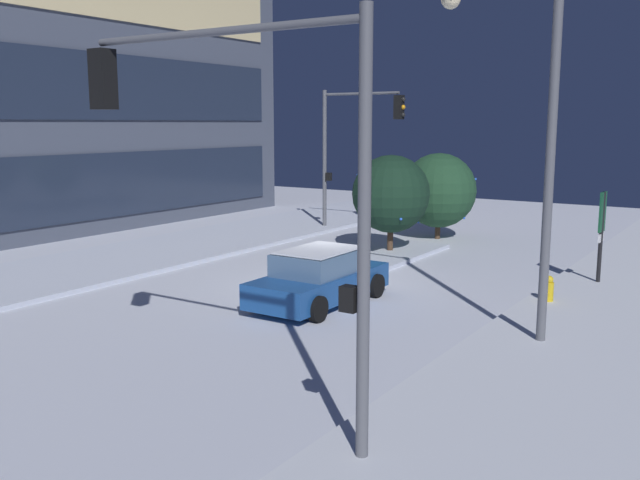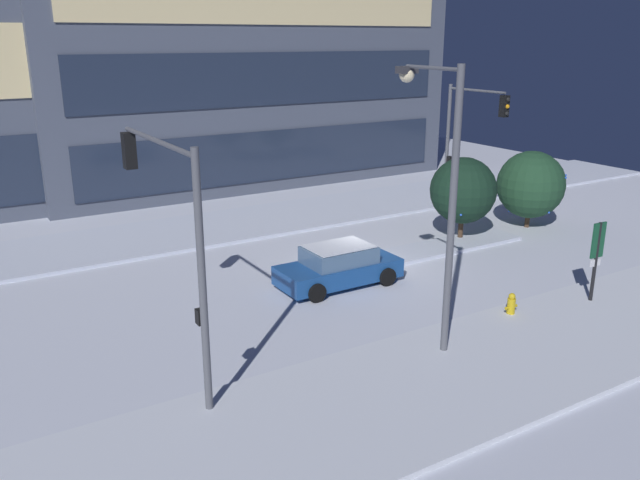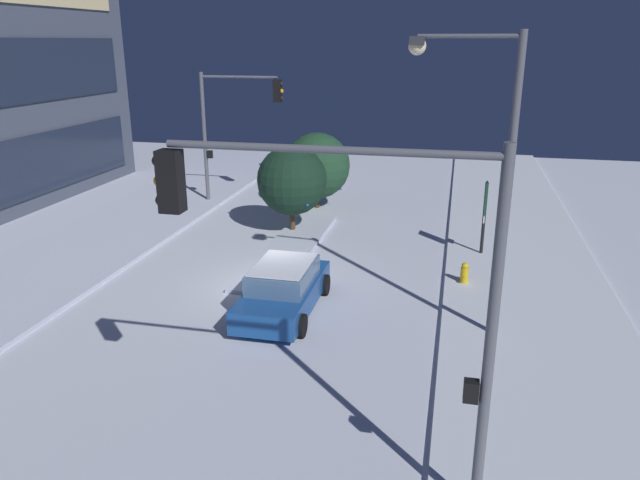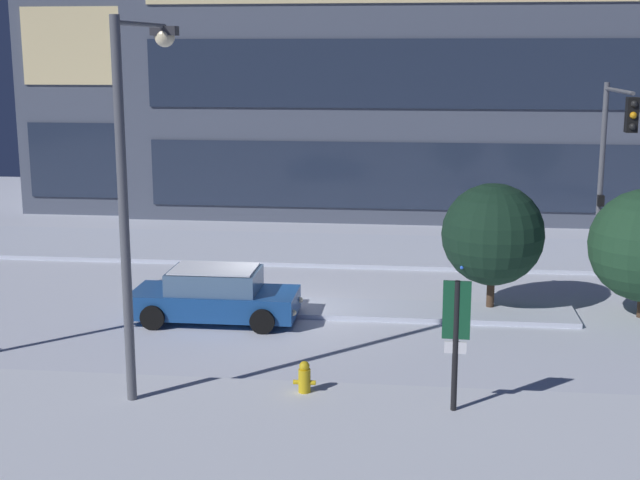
{
  "view_description": "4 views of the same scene",
  "coord_description": "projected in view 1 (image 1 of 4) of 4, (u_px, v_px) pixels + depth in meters",
  "views": [
    {
      "loc": [
        -16.88,
        -10.85,
        4.8
      ],
      "look_at": [
        -0.82,
        -0.36,
        1.57
      ],
      "focal_mm": 39.06,
      "sensor_mm": 36.0,
      "label": 1
    },
    {
      "loc": [
        -13.6,
        -19.14,
        8.5
      ],
      "look_at": [
        -1.94,
        -0.03,
        1.51
      ],
      "focal_mm": 36.44,
      "sensor_mm": 36.0,
      "label": 2
    },
    {
      "loc": [
        -17.42,
        -5.59,
        7.64
      ],
      "look_at": [
        -1.28,
        -1.91,
        2.16
      ],
      "focal_mm": 33.92,
      "sensor_mm": 36.0,
      "label": 3
    },
    {
      "loc": [
        3.76,
        -23.62,
        7.17
      ],
      "look_at": [
        1.08,
        -0.01,
        2.14
      ],
      "focal_mm": 49.66,
      "sensor_mm": 36.0,
      "label": 4
    }
  ],
  "objects": [
    {
      "name": "decorated_tree_left_of_median",
      "position": [
        439.0,
        190.0,
        28.88
      ],
      "size": [
        3.1,
        3.1,
        3.59
      ],
      "color": "#473323",
      "rests_on": "ground"
    },
    {
      "name": "parking_info_sign",
      "position": [
        602.0,
        227.0,
        20.41
      ],
      "size": [
        0.55,
        0.12,
        2.82
      ],
      "rotation": [
        0.0,
        0.0,
        1.52
      ],
      "color": "black",
      "rests_on": "ground"
    },
    {
      "name": "ground",
      "position": [
        325.0,
        287.0,
        20.58
      ],
      "size": [
        52.0,
        52.0,
        0.0
      ],
      "primitive_type": "plane",
      "color": "silver"
    },
    {
      "name": "curb_strip_far",
      "position": [
        136.0,
        257.0,
        24.94
      ],
      "size": [
        52.0,
        5.2,
        0.14
      ],
      "primitive_type": "cube",
      "color": "silver",
      "rests_on": "ground"
    },
    {
      "name": "traffic_light_corner_far_right",
      "position": [
        354.0,
        136.0,
        30.49
      ],
      "size": [
        0.32,
        4.08,
        6.25
      ],
      "rotation": [
        0.0,
        0.0,
        -1.57
      ],
      "color": "#565960",
      "rests_on": "ground"
    },
    {
      "name": "street_lamp_arched",
      "position": [
        520.0,
        108.0,
        14.75
      ],
      "size": [
        0.64,
        2.75,
        7.9
      ],
      "rotation": [
        0.0,
        0.0,
        1.46
      ],
      "color": "#565960",
      "rests_on": "ground"
    },
    {
      "name": "fire_hydrant",
      "position": [
        549.0,
        291.0,
        18.41
      ],
      "size": [
        0.48,
        0.26,
        0.83
      ],
      "color": "gold",
      "rests_on": "ground"
    },
    {
      "name": "decorated_tree_median",
      "position": [
        391.0,
        194.0,
        25.5
      ],
      "size": [
        2.86,
        2.86,
        3.66
      ],
      "color": "#473323",
      "rests_on": "ground"
    },
    {
      "name": "curb_strip_near",
      "position": [
        617.0,
        329.0,
        16.2
      ],
      "size": [
        52.0,
        5.2,
        0.14
      ],
      "primitive_type": "cube",
      "color": "silver",
      "rests_on": "ground"
    },
    {
      "name": "median_strip",
      "position": [
        373.0,
        263.0,
        23.8
      ],
      "size": [
        9.0,
        1.8,
        0.14
      ],
      "primitive_type": "cube",
      "color": "silver",
      "rests_on": "ground"
    },
    {
      "name": "traffic_light_corner_near_left",
      "position": [
        243.0,
        151.0,
        10.29
      ],
      "size": [
        0.32,
        5.46,
        6.33
      ],
      "rotation": [
        0.0,
        0.0,
        1.57
      ],
      "color": "#565960",
      "rests_on": "ground"
    },
    {
      "name": "car_near",
      "position": [
        320.0,
        278.0,
        18.58
      ],
      "size": [
        4.57,
        2.07,
        1.49
      ],
      "rotation": [
        0.0,
        0.0,
        -0.0
      ],
      "color": "#19478C",
      "rests_on": "ground"
    }
  ]
}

